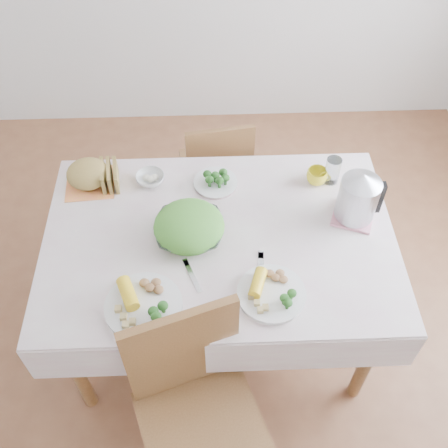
{
  "coord_description": "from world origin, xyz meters",
  "views": [
    {
      "loc": [
        -0.03,
        -1.4,
        2.5
      ],
      "look_at": [
        0.02,
        0.02,
        0.82
      ],
      "focal_mm": 42.0,
      "sensor_mm": 36.0,
      "label": 1
    }
  ],
  "objects_px": {
    "dining_table": "(220,287)",
    "chair_near": "(203,430)",
    "yellow_mug": "(317,177)",
    "chair_far": "(215,161)",
    "dinner_plate_left": "(144,306)",
    "electric_kettle": "(358,197)",
    "salad_bowl": "(189,231)",
    "dinner_plate_right": "(271,294)"
  },
  "relations": [
    {
      "from": "chair_far",
      "to": "yellow_mug",
      "type": "distance_m",
      "value": 0.75
    },
    {
      "from": "chair_far",
      "to": "dinner_plate_left",
      "type": "distance_m",
      "value": 1.21
    },
    {
      "from": "chair_near",
      "to": "electric_kettle",
      "type": "height_order",
      "value": "electric_kettle"
    },
    {
      "from": "dining_table",
      "to": "dinner_plate_left",
      "type": "height_order",
      "value": "dinner_plate_left"
    },
    {
      "from": "chair_far",
      "to": "chair_near",
      "type": "bearing_deg",
      "value": 78.35
    },
    {
      "from": "chair_near",
      "to": "yellow_mug",
      "type": "bearing_deg",
      "value": 43.15
    },
    {
      "from": "salad_bowl",
      "to": "chair_far",
      "type": "bearing_deg",
      "value": 80.91
    },
    {
      "from": "yellow_mug",
      "to": "electric_kettle",
      "type": "xyz_separation_m",
      "value": [
        0.13,
        -0.21,
        0.08
      ]
    },
    {
      "from": "dinner_plate_left",
      "to": "yellow_mug",
      "type": "xyz_separation_m",
      "value": [
        0.76,
        0.65,
        0.03
      ]
    },
    {
      "from": "dining_table",
      "to": "salad_bowl",
      "type": "bearing_deg",
      "value": 176.45
    },
    {
      "from": "chair_near",
      "to": "yellow_mug",
      "type": "distance_m",
      "value": 1.2
    },
    {
      "from": "chair_far",
      "to": "dinner_plate_left",
      "type": "height_order",
      "value": "chair_far"
    },
    {
      "from": "chair_near",
      "to": "dinner_plate_right",
      "type": "distance_m",
      "value": 0.58
    },
    {
      "from": "dinner_plate_right",
      "to": "electric_kettle",
      "type": "bearing_deg",
      "value": 44.8
    },
    {
      "from": "chair_far",
      "to": "dinner_plate_right",
      "type": "bearing_deg",
      "value": 91.63
    },
    {
      "from": "dining_table",
      "to": "chair_near",
      "type": "distance_m",
      "value": 0.72
    },
    {
      "from": "electric_kettle",
      "to": "salad_bowl",
      "type": "bearing_deg",
      "value": -162.16
    },
    {
      "from": "dinner_plate_left",
      "to": "yellow_mug",
      "type": "relative_size",
      "value": 3.1
    },
    {
      "from": "dinner_plate_left",
      "to": "dinner_plate_right",
      "type": "relative_size",
      "value": 1.11
    },
    {
      "from": "chair_far",
      "to": "dinner_plate_left",
      "type": "relative_size",
      "value": 2.76
    },
    {
      "from": "salad_bowl",
      "to": "dinner_plate_right",
      "type": "distance_m",
      "value": 0.45
    },
    {
      "from": "electric_kettle",
      "to": "chair_near",
      "type": "bearing_deg",
      "value": -119.1
    },
    {
      "from": "dinner_plate_right",
      "to": "yellow_mug",
      "type": "xyz_separation_m",
      "value": [
        0.27,
        0.61,
        0.03
      ]
    },
    {
      "from": "dinner_plate_left",
      "to": "electric_kettle",
      "type": "relative_size",
      "value": 1.25
    },
    {
      "from": "salad_bowl",
      "to": "electric_kettle",
      "type": "relative_size",
      "value": 1.17
    },
    {
      "from": "dinner_plate_right",
      "to": "yellow_mug",
      "type": "distance_m",
      "value": 0.67
    },
    {
      "from": "dinner_plate_left",
      "to": "electric_kettle",
      "type": "height_order",
      "value": "electric_kettle"
    },
    {
      "from": "dining_table",
      "to": "chair_far",
      "type": "bearing_deg",
      "value": 90.08
    },
    {
      "from": "dining_table",
      "to": "salad_bowl",
      "type": "height_order",
      "value": "salad_bowl"
    },
    {
      "from": "chair_far",
      "to": "dining_table",
      "type": "bearing_deg",
      "value": 81.7
    },
    {
      "from": "dinner_plate_left",
      "to": "dinner_plate_right",
      "type": "xyz_separation_m",
      "value": [
        0.49,
        0.04,
        0.0
      ]
    },
    {
      "from": "dinner_plate_left",
      "to": "dinner_plate_right",
      "type": "height_order",
      "value": "dinner_plate_left"
    },
    {
      "from": "dining_table",
      "to": "salad_bowl",
      "type": "xyz_separation_m",
      "value": [
        -0.13,
        0.01,
        0.42
      ]
    },
    {
      "from": "dining_table",
      "to": "chair_far",
      "type": "xyz_separation_m",
      "value": [
        -0.0,
        0.79,
        0.09
      ]
    },
    {
      "from": "dinner_plate_left",
      "to": "electric_kettle",
      "type": "bearing_deg",
      "value": 25.89
    },
    {
      "from": "electric_kettle",
      "to": "dinner_plate_right",
      "type": "bearing_deg",
      "value": -124.1
    },
    {
      "from": "chair_near",
      "to": "electric_kettle",
      "type": "distance_m",
      "value": 1.13
    },
    {
      "from": "dinner_plate_right",
      "to": "yellow_mug",
      "type": "relative_size",
      "value": 2.8
    },
    {
      "from": "dining_table",
      "to": "chair_near",
      "type": "xyz_separation_m",
      "value": [
        -0.09,
        -0.71,
        0.09
      ]
    },
    {
      "from": "salad_bowl",
      "to": "yellow_mug",
      "type": "distance_m",
      "value": 0.66
    },
    {
      "from": "yellow_mug",
      "to": "dining_table",
      "type": "bearing_deg",
      "value": -146.25
    },
    {
      "from": "electric_kettle",
      "to": "chair_far",
      "type": "bearing_deg",
      "value": 141.37
    }
  ]
}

